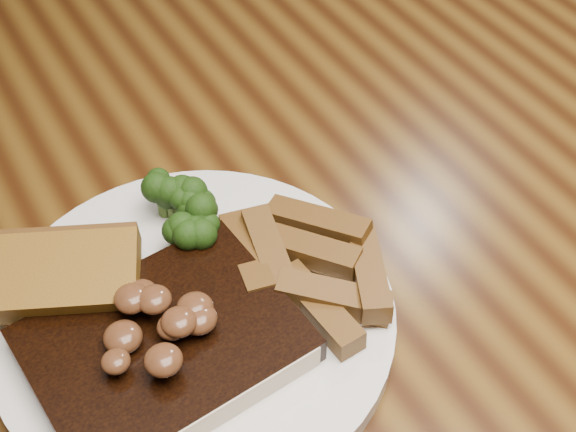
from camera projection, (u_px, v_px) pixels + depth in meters
name	position (u px, v px, depth m)	size (l,w,h in m)	color
dining_table	(307.00, 312.00, 0.67)	(1.60, 0.90, 0.75)	#503410
plate	(195.00, 320.00, 0.54)	(0.27, 0.27, 0.01)	white
steak	(165.00, 346.00, 0.51)	(0.16, 0.12, 0.02)	black
steak_bone	(204.00, 417.00, 0.47)	(0.16, 0.01, 0.02)	beige
mushroom_pile	(145.00, 321.00, 0.49)	(0.07, 0.07, 0.03)	#58301B
garlic_bread	(67.00, 294.00, 0.54)	(0.10, 0.05, 0.02)	brown
potato_wedges	(303.00, 277.00, 0.54)	(0.10, 0.10, 0.02)	brown
broccoli_cluster	(196.00, 212.00, 0.57)	(0.06, 0.06, 0.04)	#1A3B0D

